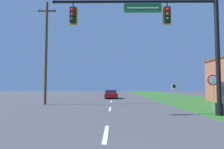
# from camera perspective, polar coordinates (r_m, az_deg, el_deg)

# --- Properties ---
(grass_verge_right) EXTENTS (10.00, 110.00, 0.04)m
(grass_verge_right) POSITION_cam_1_polar(r_m,az_deg,el_deg) (32.95, 18.66, -6.30)
(grass_verge_right) COLOR #2D6626
(grass_verge_right) RESTS_ON ground
(road_center_line) EXTENTS (0.16, 34.80, 0.01)m
(road_center_line) POSITION_cam_1_polar(r_m,az_deg,el_deg) (23.34, -0.21, -7.71)
(road_center_line) COLOR silver
(road_center_line) RESTS_ON ground
(signal_mast) EXTENTS (10.05, 0.47, 7.64)m
(signal_mast) POSITION_cam_1_polar(r_m,az_deg,el_deg) (12.59, 17.56, 10.42)
(signal_mast) COLOR black
(signal_mast) RESTS_ON grass_verge_right
(car_ahead) EXTENTS (2.06, 4.79, 1.19)m
(car_ahead) POSITION_cam_1_polar(r_m,az_deg,el_deg) (29.85, -0.39, -5.66)
(car_ahead) COLOR black
(car_ahead) RESTS_ON ground
(stop_sign) EXTENTS (0.76, 0.07, 2.50)m
(stop_sign) POSITION_cam_1_polar(r_m,az_deg,el_deg) (15.63, 26.88, -2.52)
(stop_sign) COLOR gray
(stop_sign) RESTS_ON grass_verge_right
(route_sign_post) EXTENTS (0.55, 0.06, 2.03)m
(route_sign_post) POSITION_cam_1_polar(r_m,az_deg,el_deg) (22.40, 17.31, -3.82)
(route_sign_post) COLOR gray
(route_sign_post) RESTS_ON grass_verge_right
(utility_pole_near) EXTENTS (1.80, 0.26, 10.11)m
(utility_pole_near) POSITION_cam_1_polar(r_m,az_deg,el_deg) (20.69, -18.33, 6.43)
(utility_pole_near) COLOR #4C3823
(utility_pole_near) RESTS_ON ground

